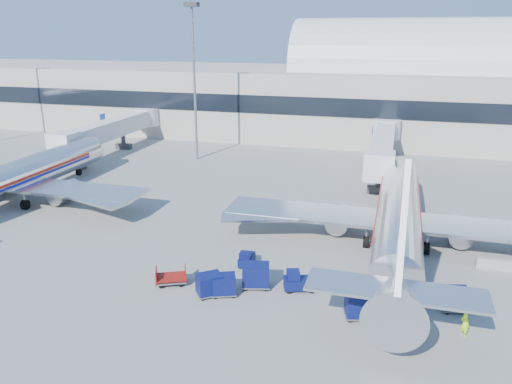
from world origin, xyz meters
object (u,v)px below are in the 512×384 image
(airliner_mid, at_px, (9,180))
(jetbridge_near, at_px, (384,143))
(tug_left, at_px, (246,259))
(airliner_main, at_px, (398,216))
(tug_right, at_px, (416,286))
(cart_solo_near, at_px, (361,304))
(mast_west, at_px, (194,60))
(cart_open_red, at_px, (172,278))
(cart_train_b, at_px, (224,285))
(cart_train_c, at_px, (209,284))
(cart_train_a, at_px, (256,275))
(ramp_worker, at_px, (465,325))
(barrier_near, at_px, (496,264))
(tug_lead, at_px, (299,281))
(jetbridge_mid, at_px, (115,128))
(cart_solo_far, at_px, (455,299))

(airliner_mid, relative_size, jetbridge_near, 1.35)
(airliner_mid, bearing_deg, tug_left, -13.98)
(airliner_main, distance_m, tug_right, 9.07)
(cart_solo_near, bearing_deg, mast_west, 110.49)
(tug_right, distance_m, cart_open_red, 18.55)
(cart_train_b, relative_size, cart_train_c, 0.92)
(cart_train_a, height_order, cart_open_red, cart_train_a)
(mast_west, bearing_deg, ramp_worker, -48.40)
(mast_west, relative_size, barrier_near, 7.53)
(tug_lead, bearing_deg, mast_west, 105.23)
(tug_lead, xyz_separation_m, cart_open_red, (-9.67, -1.75, -0.27))
(airliner_main, distance_m, cart_solo_near, 13.26)
(ramp_worker, bearing_deg, tug_right, -18.28)
(cart_open_red, bearing_deg, cart_train_b, -31.34)
(airliner_main, bearing_deg, tug_lead, -123.71)
(jetbridge_mid, bearing_deg, cart_solo_near, -42.87)
(tug_right, relative_size, ramp_worker, 1.52)
(tug_right, distance_m, ramp_worker, 5.50)
(airliner_mid, relative_size, cart_train_c, 15.70)
(jetbridge_near, relative_size, tug_right, 11.18)
(jetbridge_mid, distance_m, cart_solo_far, 60.82)
(cart_solo_near, bearing_deg, cart_solo_far, 8.36)
(tug_left, relative_size, cart_solo_near, 0.85)
(mast_west, xyz_separation_m, ramp_worker, (34.47, -38.82, -13.98))
(tug_right, xyz_separation_m, cart_solo_far, (2.55, -1.55, 0.22))
(mast_west, height_order, cart_solo_far, mast_west)
(jetbridge_mid, xyz_separation_m, ramp_worker, (48.87, -39.63, -3.12))
(cart_train_c, bearing_deg, mast_west, 75.07)
(airliner_main, bearing_deg, ramp_worker, -71.45)
(tug_right, xyz_separation_m, cart_open_red, (-18.22, -3.51, -0.22))
(airliner_mid, relative_size, cart_solo_near, 14.97)
(mast_west, height_order, tug_lead, mast_west)
(airliner_main, relative_size, cart_train_c, 15.70)
(airliner_mid, relative_size, ramp_worker, 22.96)
(mast_west, bearing_deg, tug_right, -47.19)
(tug_right, relative_size, cart_train_c, 1.04)
(tug_lead, xyz_separation_m, ramp_worker, (11.41, -2.94, 0.09))
(tug_left, bearing_deg, tug_right, -97.53)
(tug_lead, relative_size, tug_left, 1.27)
(airliner_mid, relative_size, tug_left, 17.56)
(airliner_mid, bearing_deg, cart_train_a, -18.79)
(cart_train_b, xyz_separation_m, cart_solo_far, (16.27, 2.46, 0.03))
(ramp_worker, bearing_deg, cart_solo_far, -43.94)
(cart_train_a, bearing_deg, cart_solo_far, -11.48)
(jetbridge_near, relative_size, ramp_worker, 16.95)
(airliner_main, relative_size, mast_west, 1.65)
(airliner_mid, bearing_deg, cart_solo_far, -12.44)
(barrier_near, bearing_deg, jetbridge_near, 109.85)
(tug_right, xyz_separation_m, cart_train_b, (-13.72, -4.01, 0.18))
(airliner_main, height_order, cart_train_a, airliner_main)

